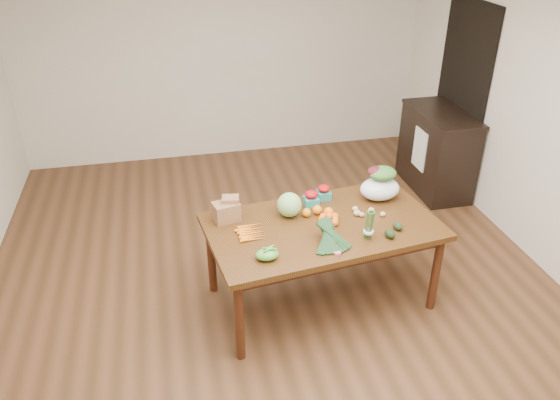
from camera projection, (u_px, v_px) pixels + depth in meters
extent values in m
plane|color=brown|center=(274.00, 291.00, 4.78)|extent=(6.00, 6.00, 0.00)
cube|color=silver|center=(222.00, 51.00, 6.66)|extent=(5.00, 0.02, 2.70)
cube|color=#4E2F12|center=(321.00, 263.00, 4.51)|extent=(1.93, 1.23, 0.75)
cube|color=black|center=(461.00, 97.00, 6.09)|extent=(0.02, 1.00, 2.10)
cube|color=black|center=(437.00, 151.00, 6.22)|extent=(0.52, 1.02, 0.94)
cube|color=white|center=(420.00, 149.00, 6.07)|extent=(0.02, 0.28, 0.45)
sphere|color=#97BF6E|center=(289.00, 205.00, 4.39)|extent=(0.20, 0.20, 0.20)
sphere|color=orange|center=(307.00, 213.00, 4.41)|extent=(0.07, 0.07, 0.07)
sphere|color=orange|center=(317.00, 210.00, 4.45)|extent=(0.08, 0.08, 0.08)
sphere|color=#F55A0F|center=(329.00, 212.00, 4.41)|extent=(0.08, 0.08, 0.08)
ellipsoid|color=#629A34|center=(267.00, 254.00, 3.90)|extent=(0.17, 0.13, 0.08)
ellipsoid|color=tan|center=(357.00, 213.00, 4.43)|extent=(0.06, 0.05, 0.05)
ellipsoid|color=tan|center=(362.00, 215.00, 4.42)|extent=(0.05, 0.04, 0.04)
ellipsoid|color=tan|center=(371.00, 210.00, 4.47)|extent=(0.05, 0.05, 0.05)
ellipsoid|color=#DDC580|center=(355.00, 209.00, 4.49)|extent=(0.05, 0.05, 0.04)
ellipsoid|color=tan|center=(383.00, 214.00, 4.42)|extent=(0.05, 0.04, 0.04)
ellipsoid|color=black|center=(390.00, 234.00, 4.14)|extent=(0.09, 0.11, 0.07)
ellipsoid|color=black|center=(398.00, 226.00, 4.24)|extent=(0.09, 0.11, 0.06)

